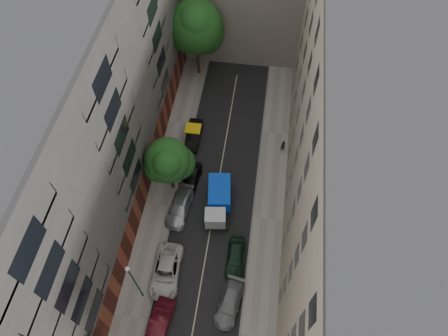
% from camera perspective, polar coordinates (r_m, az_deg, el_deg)
% --- Properties ---
extents(ground, '(120.00, 120.00, 0.00)m').
position_cam_1_polar(ground, '(40.44, -1.55, -6.41)').
color(ground, '#4C4C49').
rests_on(ground, ground).
extents(road_surface, '(8.00, 44.00, 0.02)m').
position_cam_1_polar(road_surface, '(40.43, -1.55, -6.40)').
color(road_surface, black).
rests_on(road_surface, ground).
extents(sidewalk_left, '(3.00, 44.00, 0.15)m').
position_cam_1_polar(sidewalk_left, '(41.23, -9.16, -5.34)').
color(sidewalk_left, gray).
rests_on(sidewalk_left, ground).
extents(sidewalk_right, '(3.00, 44.00, 0.15)m').
position_cam_1_polar(sidewalk_right, '(40.25, 6.27, -7.29)').
color(sidewalk_right, gray).
rests_on(sidewalk_right, ground).
extents(building_left, '(8.00, 44.00, 20.00)m').
position_cam_1_polar(building_left, '(34.88, -20.14, 3.75)').
color(building_left, '#4A4745').
rests_on(building_left, ground).
extents(building_right, '(8.00, 44.00, 20.00)m').
position_cam_1_polar(building_right, '(32.51, 17.56, -0.46)').
color(building_right, '#B5A58D').
rests_on(building_right, ground).
extents(tarp_truck, '(2.76, 5.58, 2.47)m').
position_cam_1_polar(tarp_truck, '(39.52, -0.83, -4.69)').
color(tarp_truck, black).
rests_on(tarp_truck, ground).
extents(car_left_1, '(2.16, 4.71, 1.49)m').
position_cam_1_polar(car_left_1, '(36.44, -9.24, -21.22)').
color(car_left_1, '#501019').
rests_on(car_left_1, ground).
extents(car_left_2, '(2.67, 5.45, 1.49)m').
position_cam_1_polar(car_left_2, '(37.63, -8.25, -14.40)').
color(car_left_2, silver).
rests_on(car_left_2, ground).
extents(car_left_3, '(2.49, 5.04, 1.41)m').
position_cam_1_polar(car_left_3, '(40.16, -6.34, -5.58)').
color(car_left_3, '#B3B2B7').
rests_on(car_left_3, ground).
extents(car_left_4, '(1.93, 3.97, 1.30)m').
position_cam_1_polar(car_left_4, '(41.85, -4.65, -1.40)').
color(car_left_4, black).
rests_on(car_left_4, ground).
extents(car_left_5, '(1.58, 4.40, 1.44)m').
position_cam_1_polar(car_left_5, '(45.05, -4.35, 4.75)').
color(car_left_5, black).
rests_on(car_left_5, ground).
extents(car_right_1, '(2.56, 4.77, 1.31)m').
position_cam_1_polar(car_right_1, '(36.53, 0.78, -18.74)').
color(car_right_1, slate).
rests_on(car_right_1, ground).
extents(car_right_2, '(1.71, 4.12, 1.39)m').
position_cam_1_polar(car_right_2, '(37.78, 1.63, -12.61)').
color(car_right_2, black).
rests_on(car_right_2, ground).
extents(tree_mid, '(4.80, 4.44, 7.13)m').
position_cam_1_polar(tree_mid, '(38.08, -7.90, 0.82)').
color(tree_mid, '#382619').
rests_on(tree_mid, sidewalk_left).
extents(tree_far, '(6.42, 6.31, 10.23)m').
position_cam_1_polar(tree_far, '(48.24, -3.96, 19.25)').
color(tree_far, '#382619').
rests_on(tree_far, sidewalk_left).
extents(lamp_post, '(0.36, 0.36, 7.12)m').
position_cam_1_polar(lamp_post, '(33.87, -12.75, -15.35)').
color(lamp_post, '#185532').
rests_on(lamp_post, sidewalk_left).
extents(pedestrian, '(0.66, 0.57, 1.54)m').
position_cam_1_polar(pedestrian, '(44.25, 8.42, 3.21)').
color(pedestrian, black).
rests_on(pedestrian, sidewalk_right).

